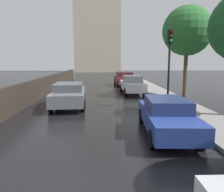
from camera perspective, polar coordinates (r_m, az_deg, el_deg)
car_white_near_kerb at (r=18.63m, az=5.29°, el=2.99°), size 1.84×4.43×1.52m
car_blue_far_ahead at (r=8.60m, az=14.08°, el=-4.93°), size 1.94×4.58×1.36m
car_maroon_behind_camera at (r=24.65m, az=3.13°, el=4.61°), size 2.07×4.50×1.55m
car_grey_far_lane at (r=13.50m, az=-11.20°, el=0.48°), size 2.17×4.71×1.43m
traffic_light at (r=12.93m, az=14.79°, el=10.58°), size 0.26×0.39×4.34m
street_tree_mid at (r=17.43m, az=19.08°, el=15.73°), size 3.59×3.59×6.72m
distant_tower at (r=57.63m, az=-4.03°, el=19.92°), size 11.72×7.39×27.10m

